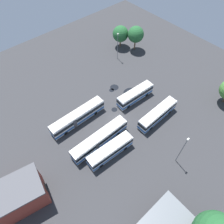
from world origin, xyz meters
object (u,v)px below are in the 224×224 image
at_px(bus_row0_slot0, 110,150).
at_px(depot_building, 19,196).
at_px(bus_row0_slot1, 99,139).
at_px(lamp_post_by_building, 182,150).
at_px(tree_south_edge, 136,34).
at_px(lamp_post_near_entrance, 118,45).
at_px(bus_row1_slot2, 135,95).
at_px(bus_row1_slot0, 158,114).
at_px(tree_north_edge, 121,34).
at_px(bus_row0_slot3, 78,117).

xyz_separation_m(bus_row0_slot0, depot_building, (-19.27, 3.56, 1.43)).
bearing_deg(bus_row0_slot1, lamp_post_by_building, -55.78).
xyz_separation_m(bus_row0_slot1, tree_south_edge, (32.00, 20.54, 3.71)).
height_order(depot_building, lamp_post_near_entrance, lamp_post_near_entrance).
height_order(bus_row0_slot1, bus_row1_slot2, same).
xyz_separation_m(bus_row1_slot0, bus_row1_slot2, (0.40, 8.28, -0.00)).
bearing_deg(bus_row1_slot0, bus_row1_slot2, 87.21).
bearing_deg(tree_north_edge, depot_building, -152.61).
bearing_deg(tree_south_edge, lamp_post_by_building, -122.24).
relative_size(bus_row0_slot1, bus_row0_slot3, 1.00).
xyz_separation_m(bus_row0_slot1, bus_row1_slot0, (15.40, -4.05, -0.00)).
xyz_separation_m(bus_row0_slot3, tree_north_edge, (29.58, 16.60, 2.87)).
xyz_separation_m(bus_row0_slot1, bus_row1_slot2, (15.81, 4.23, -0.00)).
distance_m(bus_row0_slot1, tree_south_edge, 38.21).
height_order(depot_building, tree_south_edge, tree_south_edge).
bearing_deg(lamp_post_near_entrance, bus_row1_slot2, -117.09).
height_order(bus_row1_slot0, depot_building, depot_building).
relative_size(bus_row1_slot2, depot_building, 1.03).
distance_m(bus_row0_slot0, tree_south_edge, 40.40).
bearing_deg(depot_building, lamp_post_near_entrance, 25.69).
height_order(bus_row1_slot0, lamp_post_near_entrance, lamp_post_near_entrance).
bearing_deg(bus_row0_slot3, bus_row1_slot0, -38.70).
distance_m(lamp_post_by_building, tree_south_edge, 41.47).
distance_m(lamp_post_near_entrance, lamp_post_by_building, 38.05).
height_order(lamp_post_near_entrance, lamp_post_by_building, lamp_post_by_building).
xyz_separation_m(lamp_post_by_building, tree_north_edge, (19.55, 39.54, -0.52)).
height_order(lamp_post_near_entrance, tree_south_edge, lamp_post_near_entrance).
xyz_separation_m(depot_building, lamp_post_near_entrance, (43.53, 20.94, 1.62)).
distance_m(bus_row0_slot1, tree_north_edge, 38.73).
bearing_deg(bus_row0_slot0, depot_building, 169.53).
distance_m(bus_row0_slot0, bus_row0_slot1, 3.79).
distance_m(bus_row0_slot0, lamp_post_by_building, 15.00).
bearing_deg(bus_row0_slot0, tree_south_edge, 37.23).
relative_size(lamp_post_near_entrance, tree_north_edge, 1.21).
height_order(bus_row0_slot3, lamp_post_near_entrance, lamp_post_near_entrance).
bearing_deg(tree_north_edge, bus_row1_slot0, -115.77).
xyz_separation_m(bus_row0_slot3, lamp_post_near_entrance, (24.38, 12.30, 3.05)).
bearing_deg(lamp_post_by_building, bus_row1_slot0, 62.21).
height_order(bus_row0_slot0, bus_row1_slot2, same).
bearing_deg(bus_row1_slot0, tree_north_edge, 64.23).
height_order(tree_south_edge, tree_north_edge, tree_south_edge).
distance_m(bus_row1_slot2, lamp_post_by_building, 19.96).
distance_m(bus_row0_slot0, tree_north_edge, 41.30).
bearing_deg(tree_south_edge, depot_building, -157.95).
height_order(bus_row0_slot0, bus_row1_slot0, same).
distance_m(bus_row1_slot0, lamp_post_by_building, 12.32).
distance_m(bus_row0_slot1, bus_row1_slot2, 16.36).
relative_size(bus_row0_slot3, tree_north_edge, 2.03).
height_order(bus_row0_slot1, lamp_post_by_building, lamp_post_by_building).
xyz_separation_m(bus_row1_slot2, lamp_post_near_entrance, (8.43, 16.48, 3.05)).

